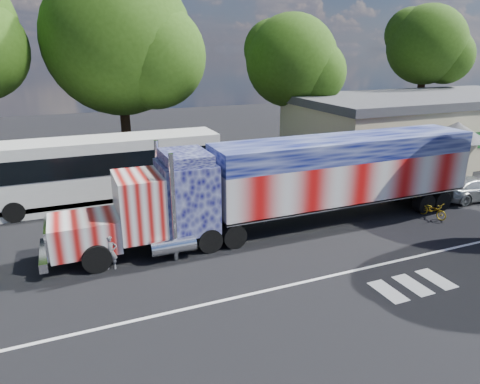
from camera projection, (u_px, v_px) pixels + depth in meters
name	position (u px, v px, depth m)	size (l,w,h in m)	color
ground	(265.00, 251.00, 19.27)	(100.00, 100.00, 0.00)	black
lane_markings	(347.00, 284.00, 16.58)	(30.00, 2.67, 0.01)	silver
semi_truck	(299.00, 180.00, 21.43)	(22.12, 3.49, 4.72)	black
coach_bus	(106.00, 169.00, 24.96)	(13.21, 3.07, 3.84)	silver
hall_building	(427.00, 127.00, 35.18)	(22.40, 12.80, 5.20)	beige
parked_car	(473.00, 188.00, 25.78)	(1.93, 4.74, 1.38)	#A0A3A5
woman	(111.00, 252.00, 17.53)	(0.55, 0.36, 1.50)	slate
bicycle	(432.00, 210.00, 23.06)	(0.57, 1.64, 0.86)	gold
tree_far_ne	(428.00, 46.00, 40.86)	(7.78, 7.41, 12.77)	black
tree_n_mid	(121.00, 41.00, 29.75)	(10.83, 10.32, 14.41)	black
tree_ne_a	(293.00, 62.00, 34.62)	(7.80, 7.43, 11.48)	black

